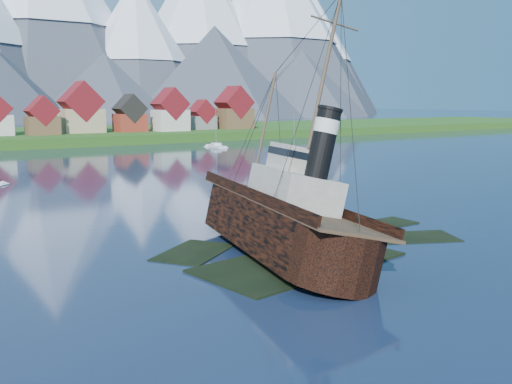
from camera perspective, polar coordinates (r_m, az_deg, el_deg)
ground at (r=52.55m, az=5.66°, el=-6.05°), size 1400.00×1400.00×0.00m
shoal at (r=55.34m, az=5.68°, el=-5.64°), size 31.71×21.24×1.14m
seawall at (r=174.72m, az=-22.93°, el=3.90°), size 600.00×2.50×2.00m
tugboat_wreck at (r=52.82m, az=0.83°, el=-2.50°), size 7.17×30.89×24.48m
sailboat_d at (r=117.67m, az=3.79°, el=2.54°), size 3.98×8.78×11.63m
sailboat_e at (r=169.58m, az=-4.01°, el=4.54°), size 3.73×10.34×11.72m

